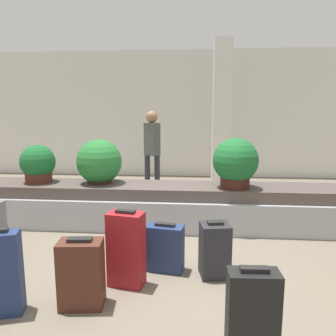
# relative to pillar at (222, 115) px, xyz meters

# --- Properties ---
(ground_plane) EXTENTS (18.00, 18.00, 0.00)m
(ground_plane) POSITION_rel_pillar_xyz_m (-0.94, -4.06, -1.60)
(ground_plane) COLOR #6B6051
(back_wall) EXTENTS (18.00, 0.06, 3.20)m
(back_wall) POSITION_rel_pillar_xyz_m (-0.94, 1.21, 0.00)
(back_wall) COLOR silver
(back_wall) RESTS_ON ground_plane
(carousel) EXTENTS (6.24, 0.87, 0.61)m
(carousel) POSITION_rel_pillar_xyz_m (-0.94, -2.65, -1.31)
(carousel) COLOR #9E9EA3
(carousel) RESTS_ON ground_plane
(pillar) EXTENTS (0.39, 0.39, 3.20)m
(pillar) POSITION_rel_pillar_xyz_m (0.00, 0.00, 0.00)
(pillar) COLOR silver
(pillar) RESTS_ON ground_plane
(suitcase_0) EXTENTS (0.39, 0.27, 0.62)m
(suitcase_0) POSITION_rel_pillar_xyz_m (-1.50, -4.78, -1.30)
(suitcase_0) COLOR #472319
(suitcase_0) RESTS_ON ground_plane
(suitcase_1) EXTENTS (0.32, 0.18, 0.74)m
(suitcase_1) POSITION_rel_pillar_xyz_m (-0.18, -5.45, -1.24)
(suitcase_1) COLOR black
(suitcase_1) RESTS_ON ground_plane
(suitcase_3) EXTENTS (0.33, 0.31, 0.58)m
(suitcase_3) POSITION_rel_pillar_xyz_m (-0.34, -4.14, -1.32)
(suitcase_3) COLOR #232328
(suitcase_3) RESTS_ON ground_plane
(suitcase_5) EXTENTS (0.36, 0.25, 0.75)m
(suitcase_5) POSITION_rel_pillar_xyz_m (-1.19, -4.40, -1.24)
(suitcase_5) COLOR maroon
(suitcase_5) RESTS_ON ground_plane
(suitcase_7) EXTENTS (0.41, 0.25, 0.52)m
(suitcase_7) POSITION_rel_pillar_xyz_m (-0.85, -4.07, -1.35)
(suitcase_7) COLOR navy
(suitcase_7) RESTS_ON ground_plane
(potted_plant_0) EXTENTS (0.67, 0.67, 0.67)m
(potted_plant_0) POSITION_rel_pillar_xyz_m (-1.97, -2.61, -0.68)
(potted_plant_0) COLOR #381914
(potted_plant_0) RESTS_ON carousel
(potted_plant_1) EXTENTS (0.63, 0.63, 0.70)m
(potted_plant_1) POSITION_rel_pillar_xyz_m (0.00, -2.76, -0.64)
(potted_plant_1) COLOR #381914
(potted_plant_1) RESTS_ON carousel
(potted_plant_2) EXTENTS (0.52, 0.52, 0.57)m
(potted_plant_2) POSITION_rel_pillar_xyz_m (-2.91, -2.63, -0.72)
(potted_plant_2) COLOR #4C2319
(potted_plant_2) RESTS_ON carousel
(traveler_0) EXTENTS (0.35, 0.36, 1.68)m
(traveler_0) POSITION_rel_pillar_xyz_m (-1.42, -0.84, -0.59)
(traveler_0) COLOR #282833
(traveler_0) RESTS_ON ground_plane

